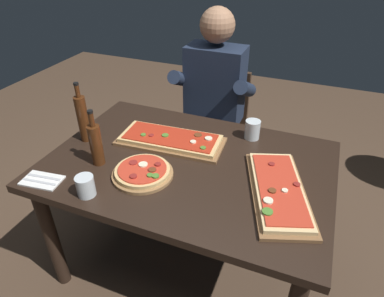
{
  "coord_description": "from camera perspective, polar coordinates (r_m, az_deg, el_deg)",
  "views": [
    {
      "loc": [
        0.53,
        -1.27,
        1.72
      ],
      "look_at": [
        0.0,
        0.05,
        0.79
      ],
      "focal_mm": 31.68,
      "sensor_mm": 36.0,
      "label": 1
    }
  ],
  "objects": [
    {
      "name": "napkin_cutlery_set",
      "position": [
        1.71,
        -23.93,
        -4.92
      ],
      "size": [
        0.19,
        0.13,
        0.01
      ],
      "color": "white",
      "rests_on": "dining_table"
    },
    {
      "name": "oil_bottle_amber",
      "position": [
        1.69,
        -15.88,
        0.8
      ],
      "size": [
        0.06,
        0.06,
        0.29
      ],
      "color": "#47230F",
      "rests_on": "dining_table"
    },
    {
      "name": "diner_chair",
      "position": [
        2.55,
        4.15,
        4.1
      ],
      "size": [
        0.44,
        0.44,
        0.87
      ],
      "color": "#3D2B1E",
      "rests_on": "ground_plane"
    },
    {
      "name": "pizza_round_far",
      "position": [
        1.61,
        -8.31,
        -3.95
      ],
      "size": [
        0.29,
        0.29,
        0.05
      ],
      "color": "olive",
      "rests_on": "dining_table"
    },
    {
      "name": "tumbler_near_camera",
      "position": [
        1.54,
        -17.45,
        -6.22
      ],
      "size": [
        0.08,
        0.08,
        0.09
      ],
      "color": "silver",
      "rests_on": "dining_table"
    },
    {
      "name": "seated_diner",
      "position": [
        2.33,
        3.46,
        8.28
      ],
      "size": [
        0.53,
        0.41,
        1.33
      ],
      "color": "#23232D",
      "rests_on": "ground_plane"
    },
    {
      "name": "pizza_rectangular_left",
      "position": [
        1.54,
        14.36,
        -6.78
      ],
      "size": [
        0.4,
        0.6,
        0.05
      ],
      "color": "brown",
      "rests_on": "dining_table"
    },
    {
      "name": "pizza_rectangular_front",
      "position": [
        1.83,
        -3.61,
        1.5
      ],
      "size": [
        0.59,
        0.28,
        0.05
      ],
      "color": "brown",
      "rests_on": "dining_table"
    },
    {
      "name": "dining_table",
      "position": [
        1.75,
        -0.61,
        -4.82
      ],
      "size": [
        1.4,
        0.96,
        0.74
      ],
      "color": "black",
      "rests_on": "ground_plane"
    },
    {
      "name": "ground_plane",
      "position": [
        2.21,
        -0.51,
        -18.12
      ],
      "size": [
        6.4,
        6.4,
        0.0
      ],
      "primitive_type": "plane",
      "color": "#4C3828"
    },
    {
      "name": "tumbler_far_side",
      "position": [
        1.89,
        10.13,
        3.15
      ],
      "size": [
        0.08,
        0.08,
        0.11
      ],
      "color": "silver",
      "rests_on": "dining_table"
    },
    {
      "name": "wine_bottle_dark",
      "position": [
        1.89,
        -17.93,
        4.95
      ],
      "size": [
        0.06,
        0.06,
        0.33
      ],
      "color": "#47230F",
      "rests_on": "dining_table"
    }
  ]
}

